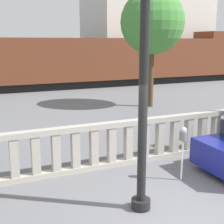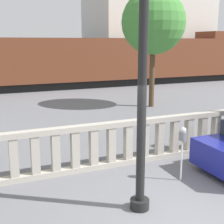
{
  "view_description": "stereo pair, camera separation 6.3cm",
  "coord_description": "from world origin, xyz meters",
  "px_view_note": "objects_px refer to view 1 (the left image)",
  "views": [
    {
      "loc": [
        -3.34,
        -4.24,
        3.27
      ],
      "look_at": [
        0.2,
        3.98,
        1.25
      ],
      "focal_mm": 50.0,
      "sensor_mm": 36.0,
      "label": 1
    },
    {
      "loc": [
        -3.29,
        -4.27,
        3.27
      ],
      "look_at": [
        0.2,
        3.98,
        1.25
      ],
      "focal_mm": 50.0,
      "sensor_mm": 36.0,
      "label": 2
    }
  ],
  "objects_px": {
    "lamppost": "(145,6)",
    "train_near": "(73,62)",
    "parking_meter": "(183,137)",
    "train_far": "(38,58)",
    "tree_right": "(152,22)"
  },
  "relations": [
    {
      "from": "parking_meter",
      "to": "train_near",
      "type": "xyz_separation_m",
      "value": [
        2.15,
        16.37,
        0.77
      ]
    },
    {
      "from": "parking_meter",
      "to": "tree_right",
      "type": "relative_size",
      "value": 0.23
    },
    {
      "from": "parking_meter",
      "to": "train_far",
      "type": "relative_size",
      "value": 0.05
    },
    {
      "from": "parking_meter",
      "to": "tree_right",
      "type": "xyz_separation_m",
      "value": [
        3.78,
        7.99,
        3.12
      ]
    },
    {
      "from": "train_near",
      "to": "parking_meter",
      "type": "bearing_deg",
      "value": -97.49
    },
    {
      "from": "parking_meter",
      "to": "train_far",
      "type": "bearing_deg",
      "value": 87.59
    },
    {
      "from": "tree_right",
      "to": "train_far",
      "type": "bearing_deg",
      "value": 99.54
    },
    {
      "from": "parking_meter",
      "to": "train_near",
      "type": "bearing_deg",
      "value": 82.51
    },
    {
      "from": "lamppost",
      "to": "train_near",
      "type": "bearing_deg",
      "value": 77.9
    },
    {
      "from": "train_near",
      "to": "train_far",
      "type": "xyz_separation_m",
      "value": [
        -1.13,
        8.02,
        -0.07
      ]
    },
    {
      "from": "tree_right",
      "to": "train_near",
      "type": "bearing_deg",
      "value": 101.0
    },
    {
      "from": "lamppost",
      "to": "parking_meter",
      "type": "bearing_deg",
      "value": 26.89
    },
    {
      "from": "parking_meter",
      "to": "lamppost",
      "type": "bearing_deg",
      "value": -153.11
    },
    {
      "from": "lamppost",
      "to": "parking_meter",
      "type": "xyz_separation_m",
      "value": [
        1.52,
        0.77,
        -2.8
      ]
    },
    {
      "from": "train_near",
      "to": "train_far",
      "type": "height_order",
      "value": "train_near"
    }
  ]
}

